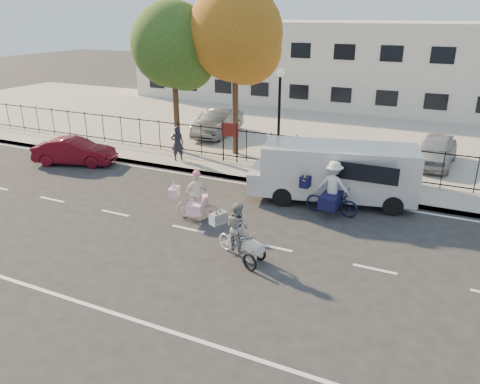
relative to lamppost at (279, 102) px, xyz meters
The scene contains 20 objects.
ground 7.50m from the lamppost, 94.21° to the right, with size 120.00×120.00×0.00m, color #333334.
road_markings 7.49m from the lamppost, 94.21° to the right, with size 60.00×9.52×0.01m, color silver, non-canonical shape.
curb 3.54m from the lamppost, 105.95° to the right, with size 60.00×0.10×0.15m, color #A8A399.
sidewalk 3.16m from the lamppost, 125.54° to the right, with size 60.00×2.20×0.15m, color #A8A399.
parking_lot 8.76m from the lamppost, 93.49° to the left, with size 60.00×15.60×0.15m, color #A8A399.
iron_fence 2.30m from the lamppost, 141.34° to the left, with size 58.00×0.06×1.50m, color black, non-canonical shape.
building 18.21m from the lamppost, 91.57° to the left, with size 34.00×10.00×6.00m, color silver.
lamppost is the anchor object (origin of this frame).
street_sign 2.90m from the lamppost, behind, with size 0.85×0.06×1.80m.
zebra_trike 8.32m from the lamppost, 77.25° to the right, with size 1.93×1.32×1.68m.
unicorn_bike 6.45m from the lamppost, 96.43° to the right, with size 1.77×1.27×1.75m.
bull_bike 5.46m from the lamppost, 46.79° to the right, with size 2.09×1.43×1.94m.
white_van 4.35m from the lamppost, 36.16° to the right, with size 6.37×3.20×2.14m.
red_sedan 9.73m from the lamppost, 161.39° to the right, with size 1.29×3.69×1.22m, color #590A15.
pedestrian 5.20m from the lamppost, 169.93° to the right, with size 0.59×0.39×1.61m, color black.
lot_car_b 7.78m from the lamppost, 142.32° to the left, with size 1.94×4.20×1.17m, color white.
lot_car_c 7.04m from the lamppost, 141.13° to the left, with size 1.49×4.27×1.41m, color #51565A.
lot_car_d 7.53m from the lamppost, 29.77° to the left, with size 1.60×3.98×1.36m, color #A2A3AA.
tree_west 5.72m from the lamppost, behind, with size 3.92×3.92×7.19m.
tree_mid 3.81m from the lamppost, 151.61° to the left, with size 4.32×4.32×7.92m.
Camera 1 is at (7.46, -11.78, 6.63)m, focal length 35.00 mm.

